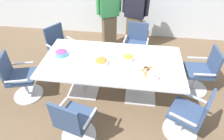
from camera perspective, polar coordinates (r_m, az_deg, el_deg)
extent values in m
cube|color=brown|center=(3.76, 0.00, -6.54)|extent=(10.00, 10.00, 0.01)
cube|color=white|center=(3.27, 0.00, 2.43)|extent=(2.40, 1.20, 0.04)
cube|color=silver|center=(3.84, -8.20, -5.51)|extent=(0.56, 0.56, 0.02)
cylinder|color=silver|center=(3.60, -8.72, -1.48)|extent=(0.09, 0.09, 0.69)
cube|color=silver|center=(3.74, 8.45, -7.10)|extent=(0.56, 0.56, 0.02)
cylinder|color=silver|center=(3.49, 9.00, -3.06)|extent=(0.09, 0.09, 0.69)
cylinder|color=silver|center=(4.54, -13.89, 1.80)|extent=(0.75, 0.75, 0.02)
cylinder|color=silver|center=(4.41, -14.32, 4.01)|extent=(0.05, 0.05, 0.41)
cube|color=#33476B|center=(4.28, -14.81, 6.54)|extent=(0.64, 0.64, 0.06)
cube|color=#33476B|center=(4.32, -17.04, 10.13)|extent=(0.27, 0.39, 0.42)
cube|color=silver|center=(4.34, -12.51, 9.26)|extent=(0.32, 0.23, 0.02)
cube|color=silver|center=(4.12, -17.76, 6.45)|extent=(0.32, 0.23, 0.02)
cylinder|color=silver|center=(4.02, -23.72, -6.68)|extent=(0.66, 0.66, 0.02)
cylinder|color=silver|center=(3.88, -24.54, -4.46)|extent=(0.05, 0.05, 0.41)
cube|color=#33476B|center=(3.74, -25.48, -1.88)|extent=(0.56, 0.56, 0.06)
cube|color=#33476B|center=(3.68, -29.57, 0.71)|extent=(0.15, 0.43, 0.42)
cube|color=silver|center=(3.85, -25.19, 1.85)|extent=(0.36, 0.12, 0.02)
cube|color=silver|center=(3.49, -26.87, -3.03)|extent=(0.36, 0.12, 0.02)
cylinder|color=silver|center=(3.20, -9.89, -18.71)|extent=(0.66, 0.66, 0.02)
cylinder|color=silver|center=(3.02, -10.35, -16.55)|extent=(0.05, 0.05, 0.41)
cube|color=#33476B|center=(2.83, -10.91, -13.90)|extent=(0.56, 0.56, 0.06)
cube|color=#33476B|center=(2.55, -14.07, -14.05)|extent=(0.43, 0.15, 0.42)
cube|color=silver|center=(2.85, -15.48, -10.69)|extent=(0.12, 0.36, 0.02)
cube|color=silver|center=(2.65, -6.57, -14.15)|extent=(0.12, 0.36, 0.02)
cylinder|color=silver|center=(3.38, 19.65, -16.73)|extent=(0.73, 0.73, 0.02)
cylinder|color=silver|center=(3.21, 20.50, -14.55)|extent=(0.05, 0.05, 0.41)
cube|color=#33476B|center=(3.03, 21.50, -11.92)|extent=(0.62, 0.62, 0.06)
cube|color=#33476B|center=(2.86, 26.59, -10.46)|extent=(0.24, 0.40, 0.42)
cube|color=silver|center=(2.78, 20.47, -13.74)|extent=(0.34, 0.20, 0.02)
cube|color=silver|center=(3.12, 23.43, -7.50)|extent=(0.34, 0.20, 0.02)
cylinder|color=silver|center=(4.13, 23.00, -5.03)|extent=(0.57, 0.57, 0.02)
cylinder|color=silver|center=(3.99, 23.77, -2.82)|extent=(0.05, 0.05, 0.41)
cube|color=#33476B|center=(3.85, 24.66, -0.24)|extent=(0.49, 0.49, 0.06)
cube|color=#33476B|center=(3.80, 28.56, 2.39)|extent=(0.07, 0.44, 0.42)
cube|color=silver|center=(3.61, 26.15, -1.26)|extent=(0.37, 0.05, 0.02)
cube|color=silver|center=(3.97, 24.22, 3.34)|extent=(0.37, 0.05, 0.02)
cylinder|color=silver|center=(4.50, 6.64, 2.49)|extent=(0.60, 0.60, 0.02)
cylinder|color=silver|center=(4.37, 6.85, 4.74)|extent=(0.05, 0.05, 0.41)
cube|color=#33476B|center=(4.25, 7.09, 7.32)|extent=(0.51, 0.51, 0.06)
cube|color=#33476B|center=(4.31, 7.82, 11.45)|extent=(0.44, 0.10, 0.42)
cube|color=silver|center=(4.17, 10.57, 8.19)|extent=(0.08, 0.37, 0.02)
cube|color=silver|center=(4.22, 3.90, 9.20)|extent=(0.08, 0.37, 0.02)
cube|color=brown|center=(4.87, -0.83, 11.56)|extent=(0.38, 0.32, 0.84)
cube|color=#388C4C|center=(4.57, -0.92, 19.91)|extent=(0.49, 0.40, 0.66)
cylinder|color=#388C4C|center=(4.49, -4.33, 19.89)|extent=(0.11, 0.11, 0.60)
cube|color=brown|center=(4.74, 6.41, 10.77)|extent=(0.36, 0.28, 0.88)
cube|color=black|center=(4.42, 7.18, 19.76)|extent=(0.48, 0.33, 0.70)
cylinder|color=black|center=(4.35, 10.75, 19.57)|extent=(0.10, 0.10, 0.63)
cylinder|color=beige|center=(3.20, -3.25, 2.48)|extent=(0.24, 0.24, 0.06)
ellipsoid|color=#AD702D|center=(3.18, -3.27, 2.88)|extent=(0.21, 0.21, 0.05)
cylinder|color=white|center=(3.27, 4.84, 3.50)|extent=(0.19, 0.19, 0.07)
ellipsoid|color=orange|center=(3.25, 4.87, 3.99)|extent=(0.17, 0.17, 0.06)
cylinder|color=#4C9EC6|center=(3.50, -14.98, 4.83)|extent=(0.22, 0.22, 0.07)
ellipsoid|color=#9E3D8E|center=(3.48, -15.08, 5.33)|extent=(0.19, 0.19, 0.07)
cylinder|color=white|center=(3.05, 11.68, -1.05)|extent=(0.34, 0.34, 0.01)
torus|color=white|center=(3.07, 13.92, -0.70)|extent=(0.11, 0.11, 0.03)
torus|color=white|center=(3.12, 12.99, 0.29)|extent=(0.11, 0.11, 0.03)
torus|color=tan|center=(3.13, 11.82, 0.65)|extent=(0.11, 0.11, 0.03)
torus|color=brown|center=(3.10, 10.27, 0.46)|extent=(0.11, 0.11, 0.03)
torus|color=tan|center=(3.05, 9.53, -0.28)|extent=(0.11, 0.11, 0.03)
torus|color=tan|center=(2.96, 10.31, -1.75)|extent=(0.11, 0.11, 0.03)
torus|color=white|center=(2.95, 11.69, -2.22)|extent=(0.11, 0.11, 0.03)
torus|color=pink|center=(2.98, 13.16, -2.03)|extent=(0.11, 0.11, 0.03)
cylinder|color=white|center=(3.27, -10.39, 2.14)|extent=(0.19, 0.19, 0.01)
cylinder|color=silver|center=(3.26, -10.40, 2.22)|extent=(0.19, 0.19, 0.01)
cylinder|color=white|center=(3.26, -10.41, 2.30)|extent=(0.19, 0.19, 0.01)
cylinder|color=silver|center=(3.26, -10.42, 2.39)|extent=(0.19, 0.19, 0.01)
cylinder|color=white|center=(3.25, -10.43, 2.47)|extent=(0.19, 0.19, 0.01)
cylinder|color=silver|center=(3.25, -10.45, 2.56)|extent=(0.19, 0.19, 0.01)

